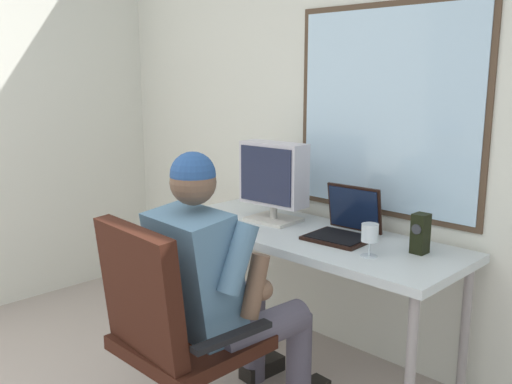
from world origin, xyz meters
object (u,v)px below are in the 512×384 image
(office_chair, at_px, (168,324))
(wine_glass, at_px, (370,235))
(crt_monitor, at_px, (273,176))
(desk_speaker, at_px, (420,233))
(desk, at_px, (306,244))
(person_seated, at_px, (221,285))
(laptop, at_px, (346,224))

(office_chair, bearing_deg, wine_glass, 63.30)
(crt_monitor, height_order, desk_speaker, crt_monitor)
(desk, relative_size, crt_monitor, 3.76)
(person_seated, relative_size, laptop, 3.86)
(wine_glass, xyz_separation_m, desk_speaker, (0.14, 0.20, -0.01))
(desk, bearing_deg, person_seated, -84.93)
(desk, xyz_separation_m, office_chair, (0.04, -0.92, -0.13))
(desk, distance_m, crt_monitor, 0.42)
(desk, height_order, laptop, laptop)
(desk, relative_size, wine_glass, 10.97)
(desk, bearing_deg, crt_monitor, 170.47)
(crt_monitor, bearing_deg, office_chair, -71.68)
(person_seated, distance_m, desk_speaker, 0.93)
(crt_monitor, relative_size, laptop, 1.37)
(person_seated, distance_m, wine_glass, 0.70)
(crt_monitor, relative_size, wine_glass, 2.92)
(crt_monitor, height_order, wine_glass, crt_monitor)
(laptop, distance_m, desk_speaker, 0.40)
(office_chair, height_order, wine_glass, office_chair)
(desk, xyz_separation_m, crt_monitor, (-0.28, 0.05, 0.32))
(desk, height_order, desk_speaker, desk_speaker)
(crt_monitor, distance_m, wine_glass, 0.76)
(desk, distance_m, desk_speaker, 0.62)
(desk, height_order, crt_monitor, crt_monitor)
(desk_speaker, bearing_deg, wine_glass, -123.80)
(laptop, relative_size, wine_glass, 2.13)
(office_chair, relative_size, laptop, 3.05)
(office_chair, relative_size, wine_glass, 6.50)
(office_chair, relative_size, desk_speaker, 5.30)
(desk, xyz_separation_m, laptop, (0.19, 0.08, 0.13))
(desk, xyz_separation_m, wine_glass, (0.45, -0.10, 0.16))
(person_seated, distance_m, laptop, 0.75)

